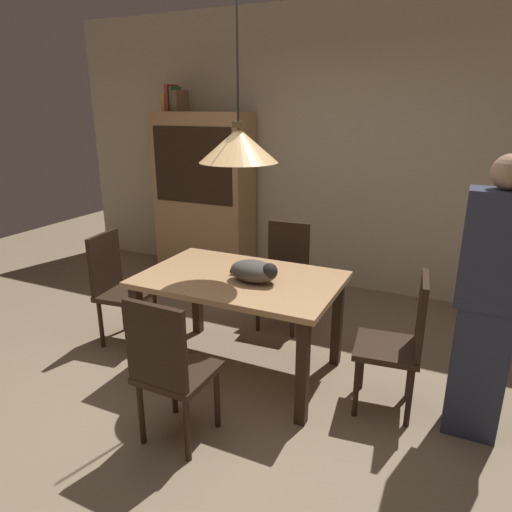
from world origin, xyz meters
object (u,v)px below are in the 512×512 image
Objects in this scene: hutch_bookcase at (204,199)px; person_standing at (488,304)px; chair_far_back at (284,270)px; cat_sleeping at (255,271)px; book_green_slim at (176,99)px; book_yellow_short at (168,103)px; book_red_tall at (172,98)px; book_brown_thick at (180,101)px; chair_near_front at (169,367)px; pendant_lamp at (238,145)px; chair_left_side at (118,284)px; dining_table at (240,290)px; chair_right_side at (401,339)px.

hutch_bookcase is 1.11× the size of person_standing.
person_standing is at bearing -29.72° from chair_far_back.
book_green_slim is at bearing 135.29° from cat_sleeping.
book_red_tall is at bearing 0.00° from book_yellow_short.
book_yellow_short is at bearing 180.00° from book_red_tall.
book_brown_thick is at bearing 0.00° from book_red_tall.
chair_near_front is at bearing -99.51° from cat_sleeping.
chair_far_back reaches higher than cat_sleeping.
pendant_lamp reaches higher than book_green_slim.
chair_left_side is at bearing 178.50° from cat_sleeping.
chair_far_back is 0.98m from cat_sleeping.
chair_near_front is at bearing -62.89° from hutch_bookcase.
book_red_tall reaches higher than hutch_bookcase.
chair_left_side is at bearing -74.80° from book_brown_thick.
cat_sleeping is at bearing -81.20° from chair_far_back.
book_green_slim is (-0.32, 0.00, 1.09)m from hutch_bookcase.
dining_table is 1.08× the size of pendant_lamp.
book_yellow_short reaches higher than chair_left_side.
chair_right_side is 3.54m from book_brown_thick.
pendant_lamp is (1.13, 0.01, 1.15)m from chair_left_side.
chair_far_back is 0.56× the size of person_standing.
hutch_bookcase is (-1.34, 1.74, 0.24)m from dining_table.
book_green_slim reaches higher than chair_right_side.
book_red_tall reaches higher than chair_left_side.
chair_right_side is (1.13, -0.87, 0.00)m from chair_far_back.
chair_near_front is at bearing -56.84° from book_red_tall.
dining_table is at bearing 0.46° from chair_left_side.
chair_near_front is (0.00, -1.76, 0.00)m from chair_far_back.
book_brown_thick is at bearing 151.62° from chair_far_back.
chair_right_side is at bearing -32.40° from book_brown_thick.
hutch_bookcase is at bearing 97.00° from chair_left_side.
book_yellow_short is (-1.91, 1.78, 1.11)m from cat_sleeping.
book_yellow_short is (-1.77, 1.74, 1.29)m from dining_table.
chair_left_side is 0.72× the size of pendant_lamp.
pendant_lamp is 2.43m from book_green_slim.
book_brown_thick is (-0.26, 0.00, 1.07)m from hutch_bookcase.
dining_table is at bearing -52.36° from hutch_bookcase.
book_red_tall is (-1.85, 1.78, 1.16)m from cat_sleeping.
chair_right_side is 3.32× the size of book_red_tall.
chair_left_side is 1.80m from hutch_bookcase.
book_red_tall is at bearing 108.50° from chair_left_side.
chair_right_side is 1.00× the size of chair_near_front.
dining_table is 1.51× the size of chair_far_back.
book_yellow_short is (-1.77, 1.74, 0.28)m from pendant_lamp.
book_yellow_short is 0.17m from book_brown_thick.
book_red_tall is at bearing 148.61° from chair_right_side.
chair_left_side is 2.38× the size of cat_sleeping.
dining_table is at bearing -47.37° from book_brown_thick.
chair_right_side reaches higher than dining_table.
chair_far_back is 2.42m from book_red_tall.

